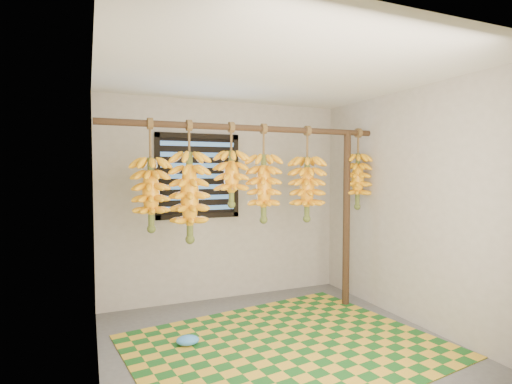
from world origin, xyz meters
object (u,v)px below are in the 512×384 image
banana_bunch_b (190,197)px  banana_bunch_d (264,188)px  banana_bunch_a (151,194)px  banana_bunch_e (307,189)px  support_post (346,219)px  banana_bunch_f (358,181)px  banana_bunch_c (231,179)px  plastic_bag (188,340)px  woven_mat (287,346)px

banana_bunch_b → banana_bunch_d: bearing=-0.0°
banana_bunch_a → banana_bunch_e: same height
banana_bunch_e → banana_bunch_b: bearing=180.0°
banana_bunch_a → support_post: bearing=-0.0°
support_post → banana_bunch_d: 1.12m
banana_bunch_d → banana_bunch_f: bearing=0.0°
banana_bunch_b → banana_bunch_c: size_ratio=1.39×
plastic_bag → banana_bunch_f: bearing=10.2°
woven_mat → banana_bunch_b: banana_bunch_b is taller
plastic_bag → banana_bunch_b: 1.32m
plastic_bag → banana_bunch_a: (-0.25, 0.38, 1.29)m
support_post → plastic_bag: 2.21m
banana_bunch_b → banana_bunch_f: 1.99m
woven_mat → banana_bunch_d: (0.10, 0.73, 1.38)m
plastic_bag → support_post: bearing=10.9°
banana_bunch_f → banana_bunch_e: bearing=180.0°
banana_bunch_b → banana_bunch_f: same height
banana_bunch_c → banana_bunch_f: same height
banana_bunch_b → banana_bunch_f: size_ratio=1.27×
banana_bunch_b → banana_bunch_c: (0.43, 0.00, 0.18)m
banana_bunch_b → banana_bunch_c: 0.47m
support_post → plastic_bag: support_post is taller
woven_mat → banana_bunch_c: bearing=109.3°
support_post → banana_bunch_c: 1.49m
support_post → banana_bunch_c: size_ratio=2.35×
banana_bunch_a → banana_bunch_f: same height
woven_mat → banana_bunch_c: banana_bunch_c is taller
support_post → woven_mat: bearing=-147.4°
plastic_bag → banana_bunch_c: 1.58m
woven_mat → banana_bunch_a: size_ratio=2.48×
banana_bunch_e → banana_bunch_f: (0.68, 0.00, 0.08)m
banana_bunch_b → banana_bunch_e: size_ratio=1.14×
support_post → banana_bunch_f: (0.15, 0.00, 0.44)m
banana_bunch_d → banana_bunch_e: size_ratio=0.99×
support_post → banana_bunch_d: banana_bunch_d is taller
banana_bunch_a → plastic_bag: bearing=-56.7°
banana_bunch_e → plastic_bag: bearing=-165.2°
plastic_bag → banana_bunch_b: bearing=72.5°
support_post → banana_bunch_b: (-1.84, 0.00, 0.31)m
banana_bunch_c → banana_bunch_f: 1.56m
support_post → woven_mat: size_ratio=0.77×
banana_bunch_c → banana_bunch_b: bearing=180.0°
banana_bunch_c → banana_bunch_e: same height
woven_mat → banana_bunch_e: 1.67m
banana_bunch_b → support_post: bearing=-0.0°
banana_bunch_c → banana_bunch_d: bearing=-0.0°
banana_bunch_f → banana_bunch_b: bearing=180.0°
banana_bunch_b → banana_bunch_d: (0.79, -0.00, 0.07)m
support_post → woven_mat: (-1.15, -0.73, -0.99)m
banana_bunch_d → banana_bunch_e: bearing=0.0°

